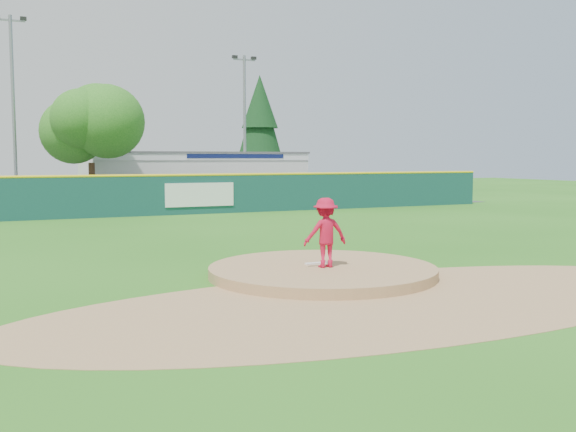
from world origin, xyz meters
name	(u,v)px	position (x,y,z in m)	size (l,w,h in m)	color
ground	(322,276)	(0.00, 0.00, 0.00)	(120.00, 120.00, 0.00)	#286B19
pitchers_mound	(322,276)	(0.00, 0.00, 0.00)	(5.50, 5.50, 0.50)	#9E774C
pitching_rubber	(317,263)	(0.00, 0.30, 0.27)	(0.60, 0.15, 0.04)	white
infield_dirt_arc	(392,301)	(0.00, -3.00, 0.01)	(15.40, 15.40, 0.01)	#9E774C
parking_lot	(121,204)	(0.00, 27.00, 0.01)	(44.00, 16.00, 0.02)	#38383A
pitcher	(325,233)	(-0.02, -0.18, 1.08)	(1.07, 0.62, 1.66)	red
van	(228,191)	(6.48, 25.48, 0.77)	(2.50, 5.42, 1.51)	silver
pool_building_grp	(192,175)	(6.00, 31.99, 1.66)	(15.20, 8.20, 3.31)	silver
fence_banners	(72,198)	(-3.86, 17.92, 1.00)	(16.01, 0.04, 1.20)	#59140C
outfield_fence	(154,194)	(0.00, 18.00, 1.09)	(40.00, 0.14, 2.07)	#14423F
deciduous_tree	(91,129)	(-2.00, 25.00, 4.55)	(5.60, 5.60, 7.36)	#382314
conifer_tree	(260,126)	(13.00, 36.00, 5.54)	(4.40, 4.40, 9.50)	#382314
light_pole_left	(13,103)	(-6.00, 27.00, 6.05)	(1.75, 0.25, 11.00)	gray
light_pole_right	(245,120)	(9.00, 29.00, 5.54)	(1.75, 0.25, 10.00)	gray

